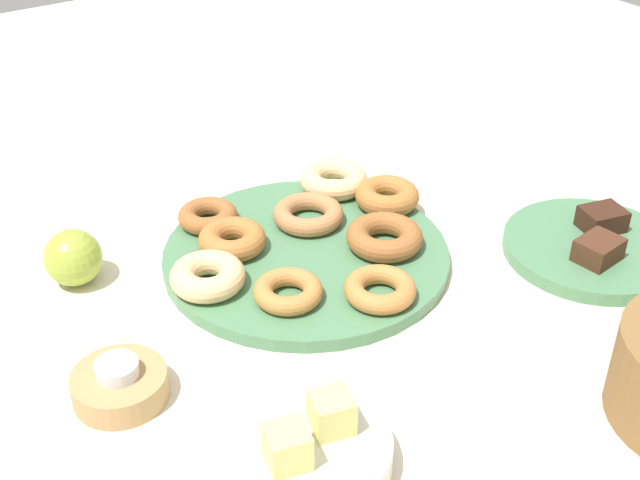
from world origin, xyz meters
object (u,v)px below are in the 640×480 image
(donut_0, at_px, (206,275))
(cake_plate, at_px, (592,248))
(apple, at_px, (73,258))
(donut_4, at_px, (288,291))
(brownie_far, at_px, (598,250))
(candle_holder, at_px, (120,386))
(fruit_bowl, at_px, (306,454))
(donut_6, at_px, (380,289))
(melon_chunk_left, at_px, (331,413))
(tealight, at_px, (117,369))
(donut_7, at_px, (334,179))
(donut_3, at_px, (208,216))
(donut_1, at_px, (384,237))
(brownie_near, at_px, (602,219))
(melon_chunk_right, at_px, (287,447))
(donut_2, at_px, (308,214))
(donut_8, at_px, (387,196))
(donut_5, at_px, (232,239))
(donut_plate, at_px, (306,255))

(donut_0, relative_size, cake_plate, 0.40)
(donut_0, height_order, apple, apple)
(donut_0, distance_m, donut_4, 0.10)
(brownie_far, xyz_separation_m, candle_holder, (0.56, -0.12, -0.02))
(donut_4, relative_size, fruit_bowl, 0.51)
(fruit_bowl, distance_m, apple, 0.40)
(donut_6, height_order, melon_chunk_left, melon_chunk_left)
(brownie_far, distance_m, fruit_bowl, 0.46)
(tealight, relative_size, fruit_bowl, 0.28)
(donut_6, distance_m, donut_7, 0.25)
(donut_3, bearing_deg, cake_plate, 139.90)
(donut_1, bearing_deg, brownie_near, 153.53)
(apple, bearing_deg, donut_1, 152.99)
(donut_7, bearing_deg, apple, -2.41)
(donut_4, height_order, donut_7, donut_7)
(tealight, bearing_deg, melon_chunk_right, 111.03)
(donut_2, distance_m, donut_8, 0.11)
(fruit_bowl, bearing_deg, melon_chunk_left, 180.00)
(donut_0, height_order, donut_4, donut_0)
(donut_0, bearing_deg, melon_chunk_left, 85.43)
(donut_1, distance_m, donut_6, 0.11)
(donut_2, distance_m, cake_plate, 0.36)
(brownie_near, bearing_deg, donut_0, -20.77)
(donut_2, distance_m, melon_chunk_right, 0.42)
(brownie_far, distance_m, apple, 0.62)
(donut_5, height_order, donut_6, donut_5)
(donut_7, bearing_deg, brownie_near, 128.04)
(candle_holder, distance_m, tealight, 0.02)
(donut_0, bearing_deg, tealight, 33.24)
(donut_0, height_order, donut_2, donut_0)
(donut_6, height_order, brownie_near, brownie_near)
(donut_6, bearing_deg, donut_5, -64.31)
(donut_6, bearing_deg, donut_2, -97.82)
(donut_plate, distance_m, donut_1, 0.10)
(donut_5, relative_size, donut_8, 0.97)
(candle_holder, relative_size, apple, 1.40)
(donut_2, distance_m, donut_5, 0.11)
(fruit_bowl, bearing_deg, brownie_near, -169.13)
(tealight, relative_size, apple, 0.63)
(donut_plate, relative_size, donut_1, 3.72)
(donut_5, relative_size, brownie_near, 1.59)
(donut_3, bearing_deg, melon_chunk_left, 77.50)
(brownie_near, bearing_deg, donut_1, -26.47)
(donut_4, height_order, donut_8, donut_8)
(donut_6, bearing_deg, donut_1, -131.19)
(donut_5, height_order, melon_chunk_left, melon_chunk_left)
(donut_2, relative_size, donut_5, 1.10)
(donut_2, relative_size, cake_plate, 0.42)
(donut_7, height_order, brownie_far, same)
(apple, bearing_deg, donut_4, 132.46)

